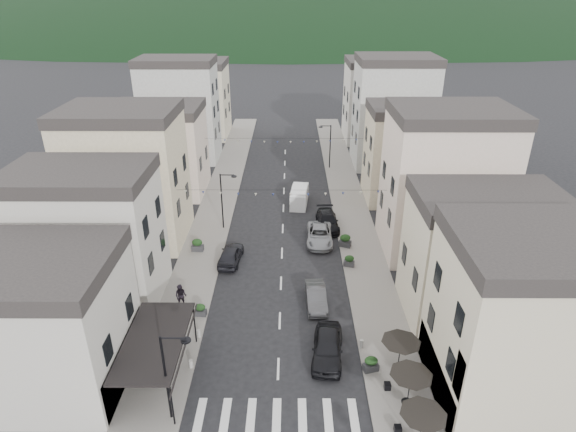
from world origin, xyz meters
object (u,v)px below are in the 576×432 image
(parked_car_b, at_px, (316,297))
(parked_car_c, at_px, (320,235))
(parked_car_a, at_px, (327,347))
(parked_car_d, at_px, (327,221))
(delivery_van, at_px, (299,196))
(pedestrian_a, at_px, (152,329))
(pedestrian_b, at_px, (181,296))
(parked_car_e, at_px, (231,255))

(parked_car_b, bearing_deg, parked_car_c, 82.80)
(parked_car_a, xyz_separation_m, parked_car_b, (-0.48, 5.93, -0.14))
(parked_car_d, xyz_separation_m, delivery_van, (-2.81, 5.68, 0.29))
(pedestrian_a, bearing_deg, pedestrian_b, 67.55)
(parked_car_c, xyz_separation_m, pedestrian_a, (-12.53, -14.43, 0.25))
(parked_car_c, relative_size, pedestrian_b, 2.73)
(parked_car_c, xyz_separation_m, parked_car_d, (0.98, 3.10, 0.01))
(parked_car_d, bearing_deg, parked_car_b, -100.82)
(parked_car_e, bearing_deg, pedestrian_a, 73.17)
(parked_car_c, height_order, pedestrian_b, pedestrian_b)
(parked_car_d, xyz_separation_m, parked_car_e, (-9.20, -6.92, 0.02))
(parked_car_c, bearing_deg, pedestrian_b, -134.49)
(delivery_van, bearing_deg, parked_car_a, -80.52)
(parked_car_b, relative_size, parked_car_e, 0.96)
(parked_car_a, relative_size, parked_car_c, 0.93)
(delivery_van, bearing_deg, parked_car_d, -57.64)
(parked_car_a, distance_m, parked_car_e, 14.59)
(delivery_van, relative_size, pedestrian_b, 2.34)
(parked_car_d, height_order, pedestrian_b, pedestrian_b)
(parked_car_b, bearing_deg, pedestrian_a, -162.61)
(parked_car_c, distance_m, parked_car_d, 3.25)
(parked_car_e, bearing_deg, pedestrian_b, 71.35)
(parked_car_c, bearing_deg, pedestrian_a, -128.93)
(parked_car_b, bearing_deg, delivery_van, 90.46)
(parked_car_b, xyz_separation_m, parked_car_c, (0.82, 10.17, 0.03))
(parked_car_b, relative_size, parked_car_c, 0.80)
(pedestrian_b, bearing_deg, parked_car_a, -17.85)
(parked_car_c, distance_m, delivery_van, 8.97)
(pedestrian_a, bearing_deg, parked_car_a, -11.62)
(pedestrian_a, height_order, pedestrian_b, pedestrian_b)
(parked_car_a, height_order, delivery_van, delivery_van)
(parked_car_a, height_order, pedestrian_b, pedestrian_b)
(parked_car_d, relative_size, parked_car_e, 1.15)
(parked_car_b, relative_size, pedestrian_a, 2.46)
(parked_car_e, bearing_deg, parked_car_b, 144.65)
(parked_car_a, bearing_deg, parked_car_e, 129.03)
(parked_car_a, relative_size, pedestrian_a, 2.84)
(parked_car_a, relative_size, parked_car_b, 1.15)
(parked_car_b, bearing_deg, parked_car_a, -87.96)
(parked_car_a, xyz_separation_m, pedestrian_a, (-12.18, 1.68, 0.15))
(parked_car_e, bearing_deg, parked_car_a, 127.95)
(parked_car_d, height_order, parked_car_e, parked_car_e)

